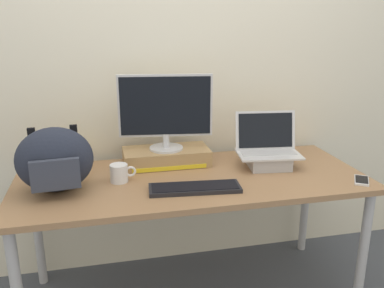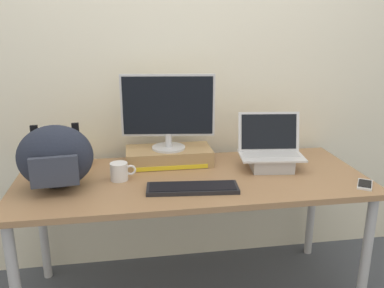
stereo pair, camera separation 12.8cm
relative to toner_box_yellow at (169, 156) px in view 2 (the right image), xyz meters
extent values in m
cube|color=silver|center=(0.10, 0.25, 0.53)|extent=(7.00, 0.10, 2.60)
cube|color=#99704C|center=(0.10, -0.22, -0.06)|extent=(1.82, 0.75, 0.03)
cylinder|color=#B2B2B7|center=(0.95, -0.54, -0.42)|extent=(0.05, 0.05, 0.70)
cylinder|color=#B2B2B7|center=(-0.75, 0.09, -0.42)|extent=(0.05, 0.05, 0.70)
cylinder|color=#B2B2B7|center=(0.95, 0.09, -0.42)|extent=(0.05, 0.05, 0.70)
cube|color=#A88456|center=(0.00, 0.00, 0.00)|extent=(0.48, 0.23, 0.09)
cube|color=yellow|center=(0.00, -0.12, -0.03)|extent=(0.41, 0.00, 0.02)
cylinder|color=silver|center=(0.00, 0.00, 0.05)|extent=(0.19, 0.19, 0.01)
cylinder|color=silver|center=(0.00, 0.00, 0.10)|extent=(0.04, 0.04, 0.08)
cube|color=silver|center=(0.00, 0.00, 0.29)|extent=(0.52, 0.09, 0.34)
cube|color=black|center=(0.00, -0.01, 0.29)|extent=(0.49, 0.07, 0.32)
cube|color=#ADADB2|center=(0.55, -0.17, -0.01)|extent=(0.24, 0.23, 0.07)
cube|color=silver|center=(0.55, -0.17, 0.03)|extent=(0.37, 0.26, 0.01)
cube|color=#B7B7BC|center=(0.55, -0.15, 0.04)|extent=(0.32, 0.16, 0.00)
cube|color=silver|center=(0.56, -0.08, 0.14)|extent=(0.35, 0.10, 0.22)
cube|color=black|center=(0.56, -0.09, 0.14)|extent=(0.31, 0.08, 0.19)
cube|color=black|center=(0.07, -0.40, -0.03)|extent=(0.45, 0.18, 0.02)
cube|color=black|center=(0.07, -0.40, -0.02)|extent=(0.43, 0.16, 0.00)
ellipsoid|color=#232838|center=(-0.57, -0.26, 0.11)|extent=(0.37, 0.24, 0.31)
cube|color=#333847|center=(-0.56, -0.38, 0.08)|extent=(0.22, 0.05, 0.14)
cube|color=black|center=(-0.68, -0.15, 0.13)|extent=(0.04, 0.02, 0.24)
cube|color=black|center=(-0.49, -0.13, 0.13)|extent=(0.04, 0.02, 0.24)
cylinder|color=silver|center=(-0.28, -0.21, 0.00)|extent=(0.09, 0.09, 0.09)
torus|color=silver|center=(-0.22, -0.21, 0.01)|extent=(0.06, 0.01, 0.06)
cube|color=silver|center=(0.93, -0.48, -0.04)|extent=(0.13, 0.15, 0.01)
cube|color=black|center=(0.93, -0.48, -0.03)|extent=(0.11, 0.12, 0.00)
sphere|color=gold|center=(-0.48, 0.07, 0.01)|extent=(0.12, 0.12, 0.12)
sphere|color=black|center=(-0.50, 0.02, 0.03)|extent=(0.02, 0.02, 0.02)
sphere|color=black|center=(-0.46, 0.02, 0.03)|extent=(0.02, 0.02, 0.02)
camera|label=1|loc=(-0.35, -2.18, 0.74)|focal=38.17mm
camera|label=2|loc=(-0.22, -2.20, 0.74)|focal=38.17mm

